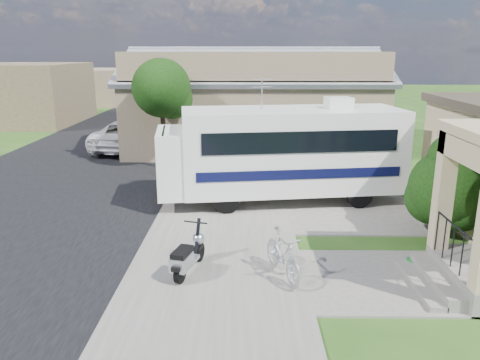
{
  "coord_description": "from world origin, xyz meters",
  "views": [
    {
      "loc": [
        -0.31,
        -10.28,
        4.85
      ],
      "look_at": [
        -0.5,
        2.5,
        1.3
      ],
      "focal_mm": 35.0,
      "sensor_mm": 36.0,
      "label": 1
    }
  ],
  "objects_px": {
    "shrub": "(451,185)",
    "pickup_truck": "(133,134)",
    "bicycle": "(283,257)",
    "van": "(150,114)",
    "garden_hose": "(414,264)",
    "motorhome": "(282,150)",
    "scooter": "(188,256)"
  },
  "relations": [
    {
      "from": "bicycle",
      "to": "van",
      "type": "bearing_deg",
      "value": 89.28
    },
    {
      "from": "van",
      "to": "garden_hose",
      "type": "relative_size",
      "value": 19.48
    },
    {
      "from": "shrub",
      "to": "pickup_truck",
      "type": "height_order",
      "value": "shrub"
    },
    {
      "from": "scooter",
      "to": "garden_hose",
      "type": "bearing_deg",
      "value": 21.14
    },
    {
      "from": "scooter",
      "to": "pickup_truck",
      "type": "height_order",
      "value": "pickup_truck"
    },
    {
      "from": "pickup_truck",
      "to": "van",
      "type": "height_order",
      "value": "van"
    },
    {
      "from": "shrub",
      "to": "pickup_truck",
      "type": "bearing_deg",
      "value": 134.53
    },
    {
      "from": "pickup_truck",
      "to": "bicycle",
      "type": "bearing_deg",
      "value": 125.57
    },
    {
      "from": "bicycle",
      "to": "pickup_truck",
      "type": "xyz_separation_m",
      "value": [
        -6.54,
        13.88,
        0.24
      ]
    },
    {
      "from": "bicycle",
      "to": "pickup_truck",
      "type": "height_order",
      "value": "pickup_truck"
    },
    {
      "from": "shrub",
      "to": "pickup_truck",
      "type": "distance_m",
      "value": 15.88
    },
    {
      "from": "garden_hose",
      "to": "shrub",
      "type": "bearing_deg",
      "value": 52.13
    },
    {
      "from": "pickup_truck",
      "to": "van",
      "type": "distance_m",
      "value": 6.49
    },
    {
      "from": "bicycle",
      "to": "garden_hose",
      "type": "height_order",
      "value": "bicycle"
    },
    {
      "from": "motorhome",
      "to": "pickup_truck",
      "type": "distance_m",
      "value": 10.85
    },
    {
      "from": "motorhome",
      "to": "scooter",
      "type": "height_order",
      "value": "motorhome"
    },
    {
      "from": "pickup_truck",
      "to": "garden_hose",
      "type": "relative_size",
      "value": 16.16
    },
    {
      "from": "van",
      "to": "shrub",
      "type": "bearing_deg",
      "value": -68.16
    },
    {
      "from": "motorhome",
      "to": "van",
      "type": "height_order",
      "value": "motorhome"
    },
    {
      "from": "motorhome",
      "to": "van",
      "type": "xyz_separation_m",
      "value": [
        -7.31,
        14.79,
        -0.75
      ]
    },
    {
      "from": "motorhome",
      "to": "van",
      "type": "distance_m",
      "value": 16.52
    },
    {
      "from": "motorhome",
      "to": "scooter",
      "type": "distance_m",
      "value": 6.1
    },
    {
      "from": "bicycle",
      "to": "van",
      "type": "relative_size",
      "value": 0.26
    },
    {
      "from": "pickup_truck",
      "to": "scooter",
      "type": "bearing_deg",
      "value": 118.29
    },
    {
      "from": "shrub",
      "to": "garden_hose",
      "type": "relative_size",
      "value": 8.23
    },
    {
      "from": "shrub",
      "to": "scooter",
      "type": "relative_size",
      "value": 1.78
    },
    {
      "from": "shrub",
      "to": "bicycle",
      "type": "xyz_separation_m",
      "value": [
        -4.58,
        -2.56,
        -0.92
      ]
    },
    {
      "from": "scooter",
      "to": "van",
      "type": "height_order",
      "value": "van"
    },
    {
      "from": "scooter",
      "to": "bicycle",
      "type": "bearing_deg",
      "value": 11.91
    },
    {
      "from": "garden_hose",
      "to": "scooter",
      "type": "bearing_deg",
      "value": -174.12
    },
    {
      "from": "van",
      "to": "bicycle",
      "type": "bearing_deg",
      "value": -82.26
    },
    {
      "from": "scooter",
      "to": "van",
      "type": "distance_m",
      "value": 20.81
    }
  ]
}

